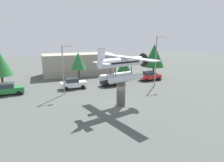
% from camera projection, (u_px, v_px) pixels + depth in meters
% --- Properties ---
extents(ground_plane, '(140.00, 140.00, 0.00)m').
position_uv_depth(ground_plane, '(121.00, 105.00, 24.15)').
color(ground_plane, '#4C514C').
extents(display_pedestal, '(1.10, 1.10, 3.28)m').
position_uv_depth(display_pedestal, '(121.00, 93.00, 23.78)').
color(display_pedestal, '#4C4742').
rests_on(display_pedestal, ground).
extents(floatplane_monument, '(7.17, 10.36, 4.00)m').
position_uv_depth(floatplane_monument, '(122.00, 66.00, 23.10)').
color(floatplane_monument, silver).
rests_on(floatplane_monument, display_pedestal).
extents(car_near_green, '(4.20, 2.02, 1.76)m').
position_uv_depth(car_near_green, '(8.00, 89.00, 28.23)').
color(car_near_green, '#237A38').
rests_on(car_near_green, ground).
extents(car_mid_white, '(4.20, 2.02, 1.76)m').
position_uv_depth(car_mid_white, '(73.00, 83.00, 31.54)').
color(car_mid_white, white).
rests_on(car_mid_white, ground).
extents(car_far_black, '(4.20, 2.02, 1.76)m').
position_uv_depth(car_far_black, '(112.00, 81.00, 33.50)').
color(car_far_black, black).
rests_on(car_far_black, ground).
extents(car_distant_red, '(4.20, 2.02, 1.76)m').
position_uv_depth(car_distant_red, '(150.00, 76.00, 37.56)').
color(car_distant_red, red).
rests_on(car_distant_red, ground).
extents(streetlight_primary, '(1.84, 0.28, 7.21)m').
position_uv_depth(streetlight_primary, '(64.00, 66.00, 27.77)').
color(streetlight_primary, gray).
rests_on(streetlight_primary, ground).
extents(streetlight_secondary, '(1.84, 0.28, 8.48)m').
position_uv_depth(streetlight_secondary, '(157.00, 58.00, 32.76)').
color(streetlight_secondary, gray).
rests_on(streetlight_secondary, ground).
extents(storefront_building, '(15.51, 6.55, 4.65)m').
position_uv_depth(storefront_building, '(79.00, 64.00, 43.32)').
color(storefront_building, '#9E9384').
rests_on(storefront_building, ground).
extents(tree_west, '(3.70, 3.70, 6.35)m').
position_uv_depth(tree_west, '(0.00, 63.00, 30.63)').
color(tree_west, brown).
rests_on(tree_west, ground).
extents(tree_east, '(2.80, 2.80, 5.61)m').
position_uv_depth(tree_east, '(78.00, 61.00, 35.16)').
color(tree_east, brown).
rests_on(tree_east, ground).
extents(tree_center_back, '(2.75, 2.75, 4.57)m').
position_uv_depth(tree_center_back, '(124.00, 64.00, 38.08)').
color(tree_center_back, brown).
rests_on(tree_center_back, ground).
extents(tree_far_east, '(4.22, 4.22, 6.91)m').
position_uv_depth(tree_far_east, '(154.00, 56.00, 39.69)').
color(tree_far_east, brown).
rests_on(tree_far_east, ground).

